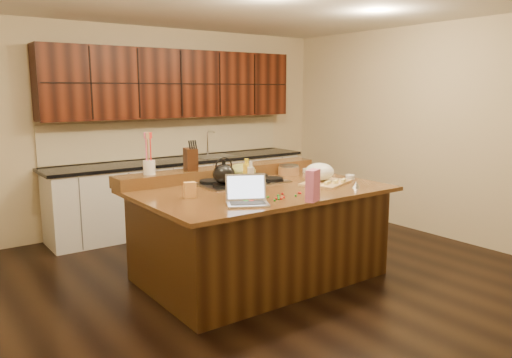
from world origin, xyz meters
TOP-DOWN VIEW (x-y plane):
  - room at (0.00, 0.00)m, footprint 5.52×5.02m
  - island at (0.00, 0.00)m, footprint 2.40×1.60m
  - back_ledge at (0.00, 0.70)m, footprint 2.40×0.30m
  - cooktop at (0.00, 0.30)m, footprint 0.92×0.52m
  - back_counter at (0.30, 2.23)m, footprint 3.70×0.66m
  - kettle at (-0.30, 0.17)m, footprint 0.27×0.27m
  - green_bowl at (0.00, 0.30)m, footprint 0.32×0.32m
  - laptop at (-0.49, -0.50)m, footprint 0.43×0.40m
  - oil_bottle at (-0.23, -0.12)m, footprint 0.09×0.09m
  - vinegar_bottle at (-0.23, -0.19)m, footprint 0.08×0.08m
  - wooden_tray at (0.66, -0.18)m, footprint 0.62×0.55m
  - ramekin_a at (1.08, -0.19)m, footprint 0.13×0.13m
  - ramekin_b at (0.79, 0.04)m, footprint 0.12×0.12m
  - ramekin_c at (1.00, 0.41)m, footprint 0.12×0.12m
  - strainer_bowl at (0.74, 0.43)m, footprint 0.32×0.32m
  - kitchen_timer at (0.76, -0.57)m, footprint 0.09×0.09m
  - pink_bag at (0.02, -0.76)m, footprint 0.17×0.13m
  - candy_plate at (-0.45, -0.46)m, footprint 0.23×0.23m
  - package_box at (-0.78, -0.01)m, footprint 0.12×0.09m
  - utensil_crock at (-0.84, 0.70)m, footprint 0.13×0.13m
  - knife_block at (-0.37, 0.70)m, footprint 0.16×0.21m
  - gumdrop_0 at (0.13, -0.47)m, footprint 0.02×0.02m
  - gumdrop_1 at (-0.24, -0.43)m, footprint 0.02×0.02m
  - gumdrop_2 at (-0.19, -0.52)m, footprint 0.02×0.02m
  - gumdrop_3 at (0.02, -0.53)m, footprint 0.02×0.02m
  - gumdrop_4 at (-0.11, -0.52)m, footprint 0.02×0.02m
  - gumdrop_5 at (-0.25, -0.57)m, footprint 0.02×0.02m
  - gumdrop_6 at (-0.02, -0.39)m, footprint 0.02×0.02m
  - gumdrop_7 at (-0.19, -0.55)m, footprint 0.02×0.02m
  - gumdrop_8 at (0.13, -0.45)m, footprint 0.02×0.02m
  - gumdrop_9 at (-0.10, -0.43)m, footprint 0.02×0.02m
  - gumdrop_10 at (-0.16, -0.55)m, footprint 0.02×0.02m
  - gumdrop_11 at (-0.15, -0.50)m, footprint 0.02×0.02m
  - gumdrop_12 at (0.19, -0.51)m, footprint 0.02×0.02m
  - gumdrop_13 at (-0.21, -0.43)m, footprint 0.02×0.02m

SIDE VIEW (x-z plane):
  - island at x=0.00m, z-range 0.00..0.92m
  - candy_plate at x=-0.45m, z-range 0.92..0.93m
  - gumdrop_0 at x=0.13m, z-range 0.92..0.94m
  - gumdrop_1 at x=-0.24m, z-range 0.92..0.94m
  - gumdrop_2 at x=-0.19m, z-range 0.92..0.94m
  - gumdrop_3 at x=0.02m, z-range 0.92..0.94m
  - gumdrop_4 at x=-0.11m, z-range 0.92..0.94m
  - gumdrop_5 at x=-0.25m, z-range 0.92..0.94m
  - gumdrop_6 at x=-0.02m, z-range 0.92..0.94m
  - gumdrop_7 at x=-0.19m, z-range 0.92..0.94m
  - gumdrop_8 at x=0.13m, z-range 0.92..0.94m
  - gumdrop_9 at x=-0.10m, z-range 0.92..0.94m
  - gumdrop_10 at x=-0.16m, z-range 0.92..0.94m
  - gumdrop_11 at x=-0.15m, z-range 0.92..0.94m
  - gumdrop_12 at x=0.19m, z-range 0.92..0.94m
  - gumdrop_13 at x=-0.21m, z-range 0.92..0.94m
  - cooktop at x=0.00m, z-range 0.91..0.96m
  - ramekin_a at x=1.08m, z-range 0.92..0.96m
  - ramekin_b at x=0.79m, z-range 0.92..0.96m
  - ramekin_c at x=1.00m, z-range 0.92..0.96m
  - kitchen_timer at x=0.76m, z-range 0.92..0.99m
  - strainer_bowl at x=0.74m, z-range 0.92..1.01m
  - back_ledge at x=0.00m, z-range 0.92..1.04m
  - back_counter at x=0.30m, z-range -0.22..2.18m
  - laptop at x=-0.49m, z-range 0.86..1.11m
  - package_box at x=-0.78m, z-range 0.92..1.06m
  - wooden_tray at x=0.66m, z-range 0.91..1.12m
  - green_bowl at x=0.00m, z-range 0.97..1.12m
  - vinegar_bottle at x=-0.23m, z-range 0.92..1.17m
  - oil_bottle at x=-0.23m, z-range 0.92..1.19m
  - pink_bag at x=0.02m, z-range 0.92..1.20m
  - kettle at x=-0.30m, z-range 0.97..1.16m
  - utensil_crock at x=-0.84m, z-range 1.04..1.18m
  - knife_block at x=-0.37m, z-range 1.04..1.27m
  - room at x=0.00m, z-range -0.01..2.71m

